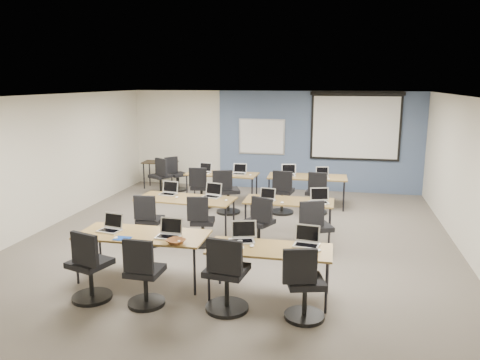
% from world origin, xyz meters
% --- Properties ---
extents(floor, '(8.00, 9.00, 0.02)m').
position_xyz_m(floor, '(0.00, 0.00, 0.00)').
color(floor, '#6B6354').
rests_on(floor, ground).
extents(ceiling, '(8.00, 9.00, 0.02)m').
position_xyz_m(ceiling, '(0.00, 0.00, 2.70)').
color(ceiling, white).
rests_on(ceiling, ground).
extents(wall_back, '(8.00, 0.04, 2.70)m').
position_xyz_m(wall_back, '(0.00, 4.50, 1.35)').
color(wall_back, beige).
rests_on(wall_back, ground).
extents(wall_front, '(8.00, 0.04, 2.70)m').
position_xyz_m(wall_front, '(0.00, -4.50, 1.35)').
color(wall_front, beige).
rests_on(wall_front, ground).
extents(wall_left, '(0.04, 9.00, 2.70)m').
position_xyz_m(wall_left, '(-4.00, 0.00, 1.35)').
color(wall_left, beige).
rests_on(wall_left, ground).
extents(wall_right, '(0.04, 9.00, 2.70)m').
position_xyz_m(wall_right, '(4.00, 0.00, 1.35)').
color(wall_right, beige).
rests_on(wall_right, ground).
extents(blue_accent_panel, '(5.50, 0.04, 2.70)m').
position_xyz_m(blue_accent_panel, '(1.25, 4.47, 1.35)').
color(blue_accent_panel, '#3D5977').
rests_on(blue_accent_panel, wall_back).
extents(whiteboard, '(1.28, 0.03, 0.98)m').
position_xyz_m(whiteboard, '(-0.30, 4.43, 1.45)').
color(whiteboard, silver).
rests_on(whiteboard, wall_back).
extents(projector_screen, '(2.40, 0.10, 1.82)m').
position_xyz_m(projector_screen, '(2.20, 4.41, 1.89)').
color(projector_screen, black).
rests_on(projector_screen, wall_back).
extents(training_table_front_left, '(1.94, 0.81, 0.73)m').
position_xyz_m(training_table_front_left, '(-0.99, -2.07, 0.69)').
color(training_table_front_left, '#9C6540').
rests_on(training_table_front_left, floor).
extents(training_table_front_right, '(1.69, 0.71, 0.73)m').
position_xyz_m(training_table_front_right, '(0.95, -2.27, 0.68)').
color(training_table_front_right, '#935E2A').
rests_on(training_table_front_right, floor).
extents(training_table_mid_left, '(1.89, 0.79, 0.73)m').
position_xyz_m(training_table_mid_left, '(-1.06, 0.11, 0.69)').
color(training_table_mid_left, '#AA6539').
rests_on(training_table_mid_left, floor).
extents(training_table_mid_right, '(1.69, 0.70, 0.73)m').
position_xyz_m(training_table_mid_right, '(0.92, 0.37, 0.68)').
color(training_table_mid_right, '#A37340').
rests_on(training_table_mid_right, floor).
extents(training_table_back_left, '(1.75, 0.73, 0.73)m').
position_xyz_m(training_table_back_left, '(-0.99, 2.67, 0.68)').
color(training_table_back_left, brown).
rests_on(training_table_back_left, floor).
extents(training_table_back_right, '(1.86, 0.78, 0.73)m').
position_xyz_m(training_table_back_right, '(1.09, 2.77, 0.69)').
color(training_table_back_right, olive).
rests_on(training_table_back_right, floor).
extents(laptop_0, '(0.33, 0.28, 0.25)m').
position_xyz_m(laptop_0, '(-1.53, -2.03, 0.79)').
color(laptop_0, silver).
rests_on(laptop_0, training_table_front_left).
extents(mouse_0, '(0.07, 0.10, 0.03)m').
position_xyz_m(mouse_0, '(-1.29, -2.36, 0.74)').
color(mouse_0, white).
rests_on(mouse_0, training_table_front_left).
extents(task_chair_0, '(0.56, 0.55, 1.03)m').
position_xyz_m(task_chair_0, '(-1.43, -2.88, 0.43)').
color(task_chair_0, black).
rests_on(task_chair_0, floor).
extents(laptop_1, '(0.34, 0.29, 0.26)m').
position_xyz_m(laptop_1, '(-0.56, -2.11, 0.79)').
color(laptop_1, silver).
rests_on(laptop_1, training_table_front_left).
extents(mouse_1, '(0.08, 0.10, 0.03)m').
position_xyz_m(mouse_1, '(-0.34, -2.29, 0.74)').
color(mouse_1, white).
rests_on(mouse_1, training_table_front_left).
extents(task_chair_1, '(0.50, 0.50, 0.99)m').
position_xyz_m(task_chair_1, '(-0.64, -2.88, 0.41)').
color(task_chair_1, black).
rests_on(task_chair_1, floor).
extents(laptop_2, '(0.36, 0.31, 0.27)m').
position_xyz_m(laptop_2, '(0.53, -2.06, 0.80)').
color(laptop_2, '#B3B3B3').
rests_on(laptop_2, training_table_front_right).
extents(mouse_2, '(0.08, 0.11, 0.03)m').
position_xyz_m(mouse_2, '(0.71, -2.27, 0.74)').
color(mouse_2, white).
rests_on(mouse_2, training_table_front_right).
extents(task_chair_2, '(0.58, 0.58, 1.05)m').
position_xyz_m(task_chair_2, '(0.47, -2.79, 0.44)').
color(task_chair_2, black).
rests_on(task_chair_2, floor).
extents(laptop_3, '(0.35, 0.30, 0.26)m').
position_xyz_m(laptop_3, '(1.44, -2.04, 0.79)').
color(laptop_3, silver).
rests_on(laptop_3, training_table_front_right).
extents(mouse_3, '(0.06, 0.09, 0.03)m').
position_xyz_m(mouse_3, '(1.62, -2.25, 0.74)').
color(mouse_3, white).
rests_on(mouse_3, training_table_front_right).
extents(task_chair_3, '(0.52, 0.52, 1.00)m').
position_xyz_m(task_chair_3, '(1.47, -2.80, 0.41)').
color(task_chair_3, black).
rests_on(task_chair_3, floor).
extents(laptop_4, '(0.34, 0.29, 0.25)m').
position_xyz_m(laptop_4, '(-1.49, 0.35, 0.79)').
color(laptop_4, '#B6B6C5').
rests_on(laptop_4, training_table_mid_left).
extents(mouse_4, '(0.08, 0.11, 0.04)m').
position_xyz_m(mouse_4, '(-1.24, 0.11, 0.74)').
color(mouse_4, white).
rests_on(mouse_4, training_table_mid_left).
extents(task_chair_4, '(0.49, 0.49, 0.97)m').
position_xyz_m(task_chair_4, '(-1.52, -0.63, 0.40)').
color(task_chair_4, black).
rests_on(task_chair_4, floor).
extents(laptop_5, '(0.35, 0.29, 0.26)m').
position_xyz_m(laptop_5, '(-0.58, 0.35, 0.79)').
color(laptop_5, silver).
rests_on(laptop_5, training_table_mid_left).
extents(mouse_5, '(0.06, 0.09, 0.03)m').
position_xyz_m(mouse_5, '(-0.25, 0.09, 0.74)').
color(mouse_5, white).
rests_on(mouse_5, training_table_mid_left).
extents(task_chair_5, '(0.47, 0.47, 0.95)m').
position_xyz_m(task_chair_5, '(-0.57, -0.47, 0.39)').
color(task_chair_5, black).
rests_on(task_chair_5, floor).
extents(laptop_6, '(0.30, 0.26, 0.23)m').
position_xyz_m(laptop_6, '(0.52, 0.26, 0.79)').
color(laptop_6, '#ADADB4').
rests_on(laptop_6, training_table_mid_right).
extents(mouse_6, '(0.08, 0.11, 0.03)m').
position_xyz_m(mouse_6, '(0.82, 0.14, 0.74)').
color(mouse_6, white).
rests_on(mouse_6, training_table_mid_right).
extents(task_chair_6, '(0.55, 0.51, 0.99)m').
position_xyz_m(task_chair_6, '(0.49, -0.41, 0.41)').
color(task_chair_6, black).
rests_on(task_chair_6, floor).
extents(laptop_7, '(0.35, 0.30, 0.27)m').
position_xyz_m(laptop_7, '(1.49, 0.33, 0.80)').
color(laptop_7, '#B6B6B6').
rests_on(laptop_7, training_table_mid_right).
extents(mouse_7, '(0.07, 0.10, 0.04)m').
position_xyz_m(mouse_7, '(1.59, 0.18, 0.74)').
color(mouse_7, white).
rests_on(mouse_7, training_table_mid_right).
extents(task_chair_7, '(0.56, 0.52, 1.00)m').
position_xyz_m(task_chair_7, '(1.48, -0.52, 0.41)').
color(task_chair_7, black).
rests_on(task_chair_7, floor).
extents(laptop_8, '(0.32, 0.27, 0.24)m').
position_xyz_m(laptop_8, '(-1.43, 2.65, 0.79)').
color(laptop_8, '#ABACB5').
rests_on(laptop_8, training_table_back_left).
extents(mouse_8, '(0.09, 0.11, 0.04)m').
position_xyz_m(mouse_8, '(-1.30, 2.51, 0.74)').
color(mouse_8, white).
rests_on(mouse_8, training_table_back_left).
extents(task_chair_8, '(0.51, 0.51, 0.99)m').
position_xyz_m(task_chair_8, '(-1.36, 2.06, 0.41)').
color(task_chair_8, black).
rests_on(task_chair_8, floor).
extents(laptop_9, '(0.33, 0.28, 0.25)m').
position_xyz_m(laptop_9, '(-0.55, 2.68, 0.79)').
color(laptop_9, '#B3B2C1').
rests_on(laptop_9, training_table_back_left).
extents(mouse_9, '(0.08, 0.11, 0.04)m').
position_xyz_m(mouse_9, '(-0.25, 2.56, 0.74)').
color(mouse_9, white).
rests_on(mouse_9, training_table_back_left).
extents(task_chair_9, '(0.58, 0.55, 1.02)m').
position_xyz_m(task_chair_9, '(-0.63, 1.71, 0.42)').
color(task_chair_9, black).
rests_on(task_chair_9, floor).
extents(laptop_10, '(0.35, 0.30, 0.26)m').
position_xyz_m(laptop_10, '(0.63, 2.78, 0.79)').
color(laptop_10, '#B3B2BD').
rests_on(laptop_10, training_table_back_right).
extents(mouse_10, '(0.08, 0.11, 0.04)m').
position_xyz_m(mouse_10, '(0.71, 2.52, 0.74)').
color(mouse_10, white).
rests_on(mouse_10, training_table_back_right).
extents(task_chair_10, '(0.54, 0.54, 1.02)m').
position_xyz_m(task_chair_10, '(0.60, 1.95, 0.42)').
color(task_chair_10, black).
rests_on(task_chair_10, floor).
extents(laptop_11, '(0.30, 0.26, 0.23)m').
position_xyz_m(laptop_11, '(1.44, 2.77, 0.79)').
color(laptop_11, '#BDBDBD').
rests_on(laptop_11, training_table_back_right).
extents(mouse_11, '(0.07, 0.09, 0.03)m').
position_xyz_m(mouse_11, '(1.60, 2.49, 0.74)').
color(mouse_11, white).
rests_on(mouse_11, training_table_back_right).
extents(task_chair_11, '(0.51, 0.51, 0.99)m').
position_xyz_m(task_chair_11, '(1.36, 2.09, 0.41)').
color(task_chair_11, black).
rests_on(task_chair_11, floor).
extents(blue_mousepad, '(0.24, 0.20, 0.01)m').
position_xyz_m(blue_mousepad, '(-1.19, -2.35, 0.73)').
color(blue_mousepad, navy).
rests_on(blue_mousepad, training_table_front_left).
extents(snack_bowl, '(0.41, 0.41, 0.08)m').
position_xyz_m(snack_bowl, '(-0.36, -2.39, 0.77)').
color(snack_bowl, brown).
rests_on(snack_bowl, training_table_front_left).
extents(snack_plate, '(0.19, 0.19, 0.01)m').
position_xyz_m(snack_plate, '(0.52, -2.36, 0.74)').
color(snack_plate, white).
rests_on(snack_plate, training_table_front_right).
extents(coffee_cup, '(0.05, 0.05, 0.05)m').
position_xyz_m(coffee_cup, '(0.54, -2.28, 0.77)').
color(coffee_cup, white).
rests_on(coffee_cup, snack_plate).
extents(utility_table, '(0.94, 0.52, 0.75)m').
position_xyz_m(utility_table, '(-3.08, 3.84, 0.66)').
color(utility_table, black).
rests_on(utility_table, floor).
extents(spare_chair_a, '(0.56, 0.46, 0.95)m').
position_xyz_m(spare_chair_a, '(-2.52, 3.61, 0.39)').
color(spare_chair_a, black).
rests_on(spare_chair_a, floor).
extents(spare_chair_b, '(0.59, 0.53, 1.01)m').
position_xyz_m(spare_chair_b, '(-2.74, 3.02, 0.42)').
color(spare_chair_b, black).
rests_on(spare_chair_b, floor).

